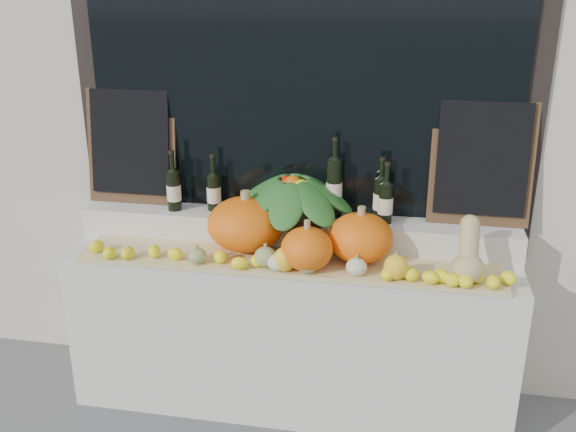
{
  "coord_description": "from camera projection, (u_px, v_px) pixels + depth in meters",
  "views": [
    {
      "loc": [
        0.53,
        -1.43,
        2.23
      ],
      "look_at": [
        0.0,
        1.45,
        1.12
      ],
      "focal_mm": 40.0,
      "sensor_mm": 36.0,
      "label": 1
    }
  ],
  "objects": [
    {
      "name": "wine_bottle_tall",
      "position": [
        334.0,
        187.0,
        3.3
      ],
      "size": [
        0.08,
        0.08,
        0.42
      ],
      "color": "black",
      "rests_on": "rear_tier"
    },
    {
      "name": "wine_bottle_near_right",
      "position": [
        381.0,
        198.0,
        3.28
      ],
      "size": [
        0.08,
        0.08,
        0.33
      ],
      "color": "black",
      "rests_on": "rear_tier"
    },
    {
      "name": "pumpkin_left",
      "position": [
        246.0,
        224.0,
        3.25
      ],
      "size": [
        0.51,
        0.51,
        0.27
      ],
      "primitive_type": "ellipsoid",
      "rotation": [
        0.0,
        0.0,
        -0.38
      ],
      "color": "orange",
      "rests_on": "straw_bedding"
    },
    {
      "name": "produce_bowl",
      "position": [
        293.0,
        197.0,
        3.32
      ],
      "size": [
        0.67,
        0.67,
        0.23
      ],
      "color": "black",
      "rests_on": "rear_tier"
    },
    {
      "name": "rear_tier",
      "position": [
        296.0,
        229.0,
        3.4
      ],
      "size": [
        2.3,
        0.25,
        0.16
      ],
      "primitive_type": "cube",
      "color": "silver",
      "rests_on": "display_sill"
    },
    {
      "name": "pumpkin_center",
      "position": [
        307.0,
        249.0,
        3.03
      ],
      "size": [
        0.29,
        0.29,
        0.21
      ],
      "primitive_type": "ellipsoid",
      "rotation": [
        0.0,
        0.0,
        -0.2
      ],
      "color": "orange",
      "rests_on": "straw_bedding"
    },
    {
      "name": "chalkboard_left",
      "position": [
        131.0,
        145.0,
        3.47
      ],
      "size": [
        0.5,
        0.11,
        0.62
      ],
      "rotation": [
        -0.14,
        0.0,
        0.0
      ],
      "color": "#4C331E",
      "rests_on": "rear_tier"
    },
    {
      "name": "display_sill",
      "position": [
        291.0,
        329.0,
        3.44
      ],
      "size": [
        2.3,
        0.55,
        0.88
      ],
      "primitive_type": "cube",
      "color": "silver",
      "rests_on": "ground"
    },
    {
      "name": "butternut_squash",
      "position": [
        468.0,
        255.0,
        2.93
      ],
      "size": [
        0.15,
        0.21,
        0.29
      ],
      "color": "tan",
      "rests_on": "straw_bedding"
    },
    {
      "name": "decorative_gourds",
      "position": [
        307.0,
        262.0,
        3.03
      ],
      "size": [
        1.06,
        0.14,
        0.14
      ],
      "color": "#3B671F",
      "rests_on": "straw_bedding"
    },
    {
      "name": "wine_bottle_far_left",
      "position": [
        174.0,
        190.0,
        3.41
      ],
      "size": [
        0.08,
        0.08,
        0.33
      ],
      "color": "black",
      "rests_on": "rear_tier"
    },
    {
      "name": "wine_bottle_far_right",
      "position": [
        385.0,
        202.0,
        3.24
      ],
      "size": [
        0.08,
        0.08,
        0.32
      ],
      "color": "black",
      "rests_on": "rear_tier"
    },
    {
      "name": "wine_bottle_near_left",
      "position": [
        214.0,
        192.0,
        3.42
      ],
      "size": [
        0.08,
        0.08,
        0.31
      ],
      "color": "black",
      "rests_on": "rear_tier"
    },
    {
      "name": "straw_bedding",
      "position": [
        286.0,
        262.0,
        3.17
      ],
      "size": [
        2.1,
        0.32,
        0.02
      ],
      "primitive_type": "cube",
      "color": "tan",
      "rests_on": "display_sill"
    },
    {
      "name": "chalkboard_right",
      "position": [
        482.0,
        162.0,
        3.16
      ],
      "size": [
        0.5,
        0.11,
        0.62
      ],
      "rotation": [
        -0.14,
        0.0,
        0.0
      ],
      "color": "#4C331E",
      "rests_on": "rear_tier"
    },
    {
      "name": "pumpkin_right",
      "position": [
        360.0,
        238.0,
        3.12
      ],
      "size": [
        0.39,
        0.39,
        0.24
      ],
      "primitive_type": "ellipsoid",
      "rotation": [
        0.0,
        0.0,
        0.24
      ],
      "color": "orange",
      "rests_on": "straw_bedding"
    },
    {
      "name": "lemon_heap",
      "position": [
        282.0,
        264.0,
        3.05
      ],
      "size": [
        2.2,
        0.16,
        0.06
      ],
      "primitive_type": null,
      "color": "#FFF61A",
      "rests_on": "straw_bedding"
    }
  ]
}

